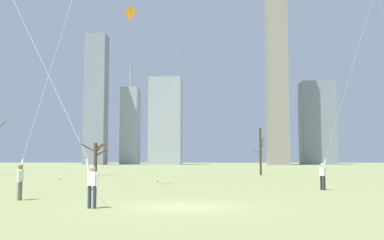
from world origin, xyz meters
The scene contains 12 objects.
ground_plane centered at (0.00, 0.00, 0.00)m, with size 400.00×400.00×0.00m, color #848E56.
kite_flyer_midfield_left_red centered at (8.55, 8.70, 4.22)m, with size 4.36×4.99×17.44m.
kite_flyer_midfield_center_pink centered at (-4.70, -0.01, 2.99)m, with size 8.54×6.13×14.65m.
kite_flyer_far_back_blue centered at (-7.66, 3.35, 2.80)m, with size 0.52×8.97×15.30m.
distant_kite_high_overhead_orange centered at (-6.76, 21.28, 14.24)m, with size 7.12×1.49×15.77m.
bare_tree_far_right_edge centered at (-12.36, 32.46, 2.20)m, with size 3.22×2.97×4.14m.
bare_tree_rightmost centered at (6.53, 33.35, 2.77)m, with size 1.10×2.21×5.45m.
skyline_slender_spire centered at (-27.91, 133.89, 13.35)m, with size 5.84×8.06×34.99m.
skyline_short_annex centered at (-14.82, 127.05, 14.35)m, with size 10.57×8.02×28.70m.
skyline_mid_tower_left centered at (36.42, 133.39, 13.97)m, with size 11.09×9.03×27.95m.
skyline_wide_slab centered at (-36.93, 122.06, 21.16)m, with size 6.64×6.01×42.32m.
skyline_squat_block centered at (21.20, 121.13, 29.66)m, with size 6.16×8.99×59.32m.
Camera 1 is at (1.17, -17.52, 1.87)m, focal length 41.10 mm.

